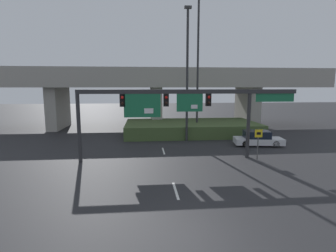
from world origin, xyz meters
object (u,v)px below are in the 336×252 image
Objects in this scene: signal_gantry at (180,103)px; highway_light_pole_near at (198,55)px; parked_sedan_near_right at (258,139)px; highway_light_pole_far at (187,72)px; speed_limit_sign at (258,140)px.

highway_light_pole_near reaches higher than signal_gantry.
signal_gantry is 9.90m from parked_sedan_near_right.
highway_light_pole_near is 11.71m from parked_sedan_near_right.
signal_gantry is 0.95× the size of highway_light_pole_near.
parked_sedan_near_right is at bearing -22.05° from highway_light_pole_far.
signal_gantry reaches higher than parked_sedan_near_right.
highway_light_pole_near is at bearing 71.92° from signal_gantry.
speed_limit_sign is at bearing -106.07° from parked_sedan_near_right.
highway_light_pole_far reaches higher than speed_limit_sign.
highway_light_pole_far is at bearing 120.23° from speed_limit_sign.
highway_light_pole_far reaches higher than signal_gantry.
speed_limit_sign is at bearing -59.77° from highway_light_pole_far.
speed_limit_sign is at bearing -77.62° from highway_light_pole_near.
highway_light_pole_near is 4.80m from highway_light_pole_far.
speed_limit_sign is 5.37m from parked_sedan_near_right.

